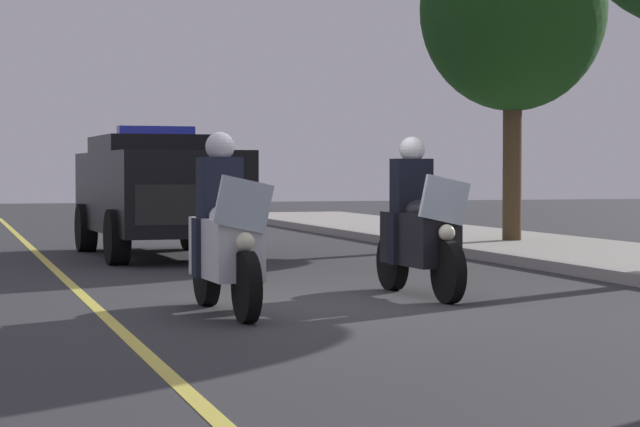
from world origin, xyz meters
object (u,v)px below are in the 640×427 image
(police_motorcycle_lead_right, at_px, (419,231))
(tree_far_back, at_px, (513,10))
(police_suv, at_px, (157,189))
(police_motorcycle_lead_left, at_px, (225,240))

(police_motorcycle_lead_right, xyz_separation_m, tree_far_back, (-7.86, 4.88, 3.53))
(police_motorcycle_lead_right, height_order, police_suv, police_suv)
(police_motorcycle_lead_left, height_order, police_motorcycle_lead_right, same)
(police_suv, height_order, tree_far_back, tree_far_back)
(police_motorcycle_lead_right, distance_m, police_suv, 7.16)
(police_motorcycle_lead_left, distance_m, police_motorcycle_lead_right, 2.53)
(police_suv, bearing_deg, police_motorcycle_lead_left, -4.77)
(police_motorcycle_lead_left, relative_size, tree_far_back, 0.36)
(tree_far_back, bearing_deg, police_motorcycle_lead_left, -39.28)
(police_motorcycle_lead_right, bearing_deg, tree_far_back, 148.14)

